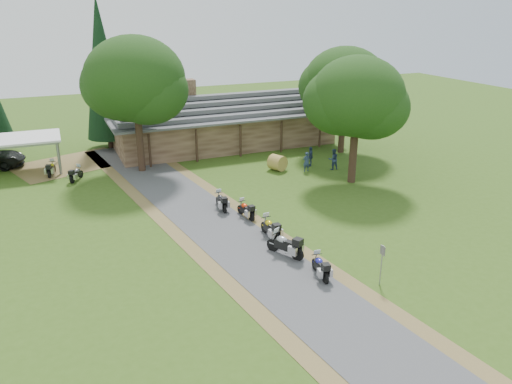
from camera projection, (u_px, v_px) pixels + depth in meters
name	position (u px, v px, depth m)	size (l,w,h in m)	color
ground	(271.00, 270.00, 25.27)	(120.00, 120.00, 0.00)	#385718
driveway	(234.00, 240.00, 28.53)	(46.00, 46.00, 0.00)	#434346
lodge	(223.00, 119.00, 47.28)	(21.40, 9.40, 4.90)	brown
carport	(19.00, 155.00, 39.67)	(6.52, 4.34, 2.82)	white
motorcycle_row_a	(320.00, 266.00, 24.49)	(1.74, 0.57, 1.19)	#211F96
motorcycle_row_b	(285.00, 244.00, 26.48)	(2.08, 0.68, 1.42)	#A8AAB0
motorcycle_row_c	(270.00, 227.00, 28.55)	(1.95, 0.64, 1.34)	gold
motorcycle_row_d	(246.00, 209.00, 31.33)	(1.71, 0.56, 1.17)	red
motorcycle_row_e	(221.00, 201.00, 32.60)	(1.79, 0.58, 1.22)	black
motorcycle_carport_a	(51.00, 168.00, 39.18)	(1.74, 0.57, 1.19)	yellow
motorcycle_carport_b	(76.00, 173.00, 38.00)	(1.68, 0.55, 1.15)	slate
person_a	(306.00, 160.00, 39.98)	(0.54, 0.39, 1.88)	navy
person_b	(333.00, 157.00, 40.41)	(0.57, 0.41, 2.02)	navy
person_c	(311.00, 155.00, 41.31)	(0.55, 0.39, 1.93)	navy
hay_bale	(277.00, 163.00, 40.36)	(1.26, 1.26, 1.16)	#A27B3B
sign_post	(381.00, 265.00, 23.59)	(0.38, 0.06, 2.10)	gray
oak_lodge_left	(136.00, 98.00, 38.33)	(7.69, 7.69, 11.84)	#13330F
oak_lodge_right	(344.00, 96.00, 43.76)	(7.26, 7.26, 10.15)	#13330F
oak_driveway	(356.00, 114.00, 36.08)	(6.83, 6.83, 10.45)	#13330F
cedar_near	(103.00, 75.00, 44.61)	(3.91, 3.91, 13.53)	black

